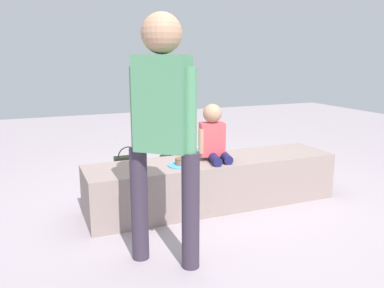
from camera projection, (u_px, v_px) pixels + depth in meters
name	position (u px, v px, depth m)	size (l,w,h in m)	color
ground_plane	(213.00, 205.00, 3.54)	(12.00, 12.00, 0.00)	#A1929A
concrete_ledge	(213.00, 182.00, 3.50)	(2.21, 0.53, 0.42)	gray
child_seated	(213.00, 136.00, 3.39)	(0.28, 0.34, 0.48)	#1B1A4D
adult_standing	(163.00, 120.00, 2.36)	(0.37, 0.35, 1.54)	#342B3B
cake_plate	(181.00, 163.00, 3.24)	(0.22, 0.22, 0.07)	#4CA5D8
gift_bag	(197.00, 159.00, 4.56)	(0.25, 0.11, 0.31)	#4C99E0
railing_post	(173.00, 120.00, 4.99)	(0.36, 0.36, 1.29)	black
water_bottle_near_gift	(205.00, 173.00, 4.21)	(0.08, 0.08, 0.18)	silver
party_cup_red	(138.00, 181.00, 4.01)	(0.07, 0.07, 0.11)	red
cake_box_white	(229.00, 169.00, 4.44)	(0.29, 0.28, 0.13)	white
handbag_black_leather	(128.00, 166.00, 4.29)	(0.29, 0.11, 0.35)	black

